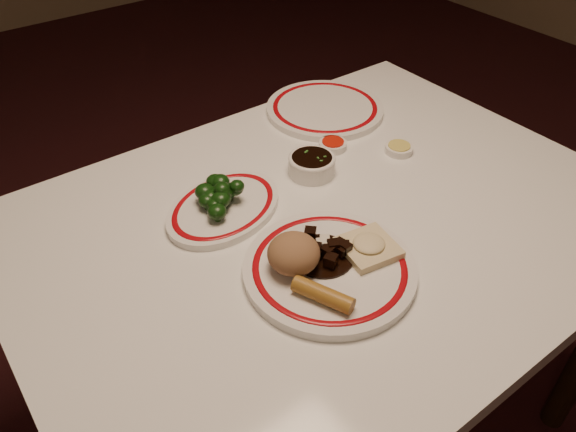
# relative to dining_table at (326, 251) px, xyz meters

# --- Properties ---
(ground) EXTENTS (7.00, 7.00, 0.00)m
(ground) POSITION_rel_dining_table_xyz_m (0.00, 0.00, -0.66)
(ground) COLOR black
(ground) RESTS_ON ground
(dining_table) EXTENTS (1.20, 0.90, 0.75)m
(dining_table) POSITION_rel_dining_table_xyz_m (0.00, 0.00, 0.00)
(dining_table) COLOR white
(dining_table) RESTS_ON ground
(main_plate) EXTENTS (0.40, 0.40, 0.02)m
(main_plate) POSITION_rel_dining_table_xyz_m (-0.10, -0.12, 0.10)
(main_plate) COLOR white
(main_plate) RESTS_ON dining_table
(rice_mound) EXTENTS (0.09, 0.09, 0.07)m
(rice_mound) POSITION_rel_dining_table_xyz_m (-0.15, -0.09, 0.14)
(rice_mound) COLOR #946846
(rice_mound) RESTS_ON main_plate
(spring_roll) EXTENTS (0.07, 0.11, 0.03)m
(spring_roll) POSITION_rel_dining_table_xyz_m (-0.16, -0.18, 0.12)
(spring_roll) COLOR olive
(spring_roll) RESTS_ON main_plate
(fried_wonton) EXTENTS (0.11, 0.11, 0.03)m
(fried_wonton) POSITION_rel_dining_table_xyz_m (-0.02, -0.13, 0.12)
(fried_wonton) COLOR beige
(fried_wonton) RESTS_ON main_plate
(stirfry_heap) EXTENTS (0.11, 0.12, 0.03)m
(stirfry_heap) POSITION_rel_dining_table_xyz_m (-0.09, -0.10, 0.12)
(stirfry_heap) COLOR black
(stirfry_heap) RESTS_ON main_plate
(broccoli_plate) EXTENTS (0.30, 0.28, 0.02)m
(broccoli_plate) POSITION_rel_dining_table_xyz_m (-0.15, 0.14, 0.10)
(broccoli_plate) COLOR white
(broccoli_plate) RESTS_ON dining_table
(broccoli_pile) EXTENTS (0.09, 0.12, 0.05)m
(broccoli_pile) POSITION_rel_dining_table_xyz_m (-0.16, 0.14, 0.13)
(broccoli_pile) COLOR #23471C
(broccoli_pile) RESTS_ON broccoli_plate
(soy_bowl) EXTENTS (0.10, 0.10, 0.04)m
(soy_bowl) POSITION_rel_dining_table_xyz_m (0.07, 0.13, 0.11)
(soy_bowl) COLOR white
(soy_bowl) RESTS_ON dining_table
(sweet_sour_dish) EXTENTS (0.06, 0.06, 0.02)m
(sweet_sour_dish) POSITION_rel_dining_table_xyz_m (0.17, 0.18, 0.10)
(sweet_sour_dish) COLOR white
(sweet_sour_dish) RESTS_ON dining_table
(mustard_dish) EXTENTS (0.06, 0.06, 0.02)m
(mustard_dish) POSITION_rel_dining_table_xyz_m (0.28, 0.08, 0.10)
(mustard_dish) COLOR white
(mustard_dish) RESTS_ON dining_table
(far_plate) EXTENTS (0.30, 0.30, 0.02)m
(far_plate) POSITION_rel_dining_table_xyz_m (0.26, 0.32, 0.10)
(far_plate) COLOR white
(far_plate) RESTS_ON dining_table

